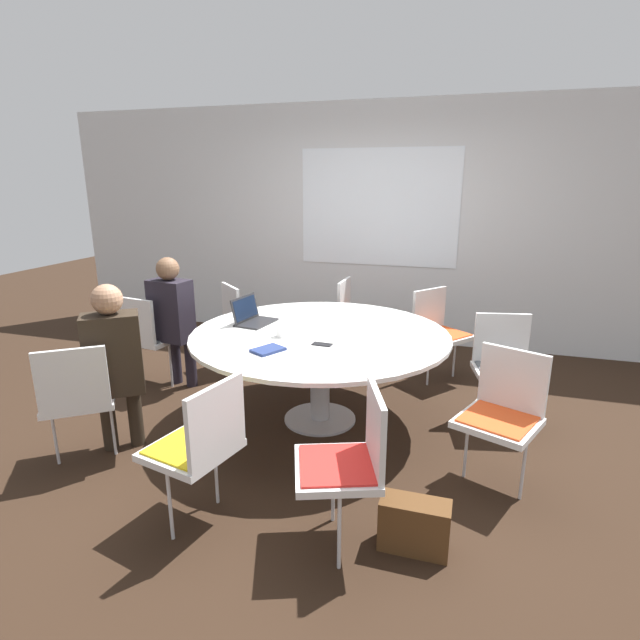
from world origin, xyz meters
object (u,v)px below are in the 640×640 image
(handbag, at_px, (414,525))
(chair_1, at_px, (77,393))
(chair_3, at_px, (350,455))
(person_1, at_px, (114,357))
(chair_2, at_px, (200,441))
(coffee_cup, at_px, (282,331))
(chair_8, at_px, (244,318))
(person_0, at_px, (173,313))
(chair_0, at_px, (148,333))
(chair_4, at_px, (503,408))
(laptop, at_px, (252,316))
(chair_6, at_px, (438,327))
(spiral_notebook, at_px, (268,350))
(cell_phone, at_px, (322,344))
(chair_5, at_px, (504,361))
(chair_7, at_px, (356,313))

(handbag, bearing_deg, chair_1, 176.03)
(chair_3, height_order, person_1, person_1)
(chair_2, relative_size, coffee_cup, 9.42)
(chair_8, relative_size, person_0, 0.71)
(chair_0, height_order, chair_4, same)
(chair_0, relative_size, coffee_cup, 9.42)
(laptop, xyz_separation_m, handbag, (1.51, -1.33, -0.65))
(chair_0, distance_m, chair_6, 2.69)
(person_1, xyz_separation_m, spiral_notebook, (0.97, 0.36, 0.03))
(laptop, distance_m, handbag, 2.11)
(laptop, xyz_separation_m, coffee_cup, (0.37, -0.27, -0.01))
(chair_3, height_order, chair_8, same)
(chair_4, relative_size, handbag, 2.40)
(person_1, bearing_deg, chair_0, 78.87)
(cell_phone, bearing_deg, person_0, 161.79)
(person_0, bearing_deg, chair_6, 30.71)
(chair_4, xyz_separation_m, spiral_notebook, (-1.54, -0.02, 0.22))
(cell_phone, bearing_deg, chair_4, -10.07)
(person_1, bearing_deg, spiral_notebook, -16.65)
(chair_6, relative_size, cell_phone, 6.02)
(chair_5, relative_size, chair_7, 1.00)
(chair_4, height_order, chair_6, same)
(person_0, xyz_separation_m, person_1, (0.27, -1.11, 0.00))
(person_1, bearing_deg, coffee_cup, -0.53)
(chair_0, relative_size, chair_2, 1.00)
(chair_7, bearing_deg, chair_0, -52.70)
(cell_phone, xyz_separation_m, handbag, (0.79, -0.96, -0.60))
(chair_6, distance_m, person_0, 2.45)
(chair_3, xyz_separation_m, spiral_notebook, (-0.77, 0.78, 0.22))
(chair_5, xyz_separation_m, handbag, (-0.47, -1.61, -0.38))
(chair_7, bearing_deg, laptop, -22.37)
(chair_3, bearing_deg, cell_phone, 3.59)
(chair_3, height_order, person_0, person_0)
(chair_4, relative_size, chair_6, 1.00)
(chair_7, height_order, laptop, laptop)
(chair_4, height_order, spiral_notebook, chair_4)
(chair_2, height_order, chair_3, same)
(chair_6, xyz_separation_m, cell_phone, (-0.71, -1.43, 0.22))
(laptop, bearing_deg, chair_3, -131.26)
(chair_6, relative_size, person_0, 0.71)
(cell_phone, bearing_deg, person_1, -154.91)
(person_0, height_order, coffee_cup, person_0)
(chair_6, bearing_deg, laptop, -15.42)
(chair_2, distance_m, laptop, 1.55)
(chair_1, relative_size, chair_8, 1.00)
(chair_1, xyz_separation_m, chair_3, (1.88, -0.21, 0.00))
(chair_5, xyz_separation_m, person_1, (-2.54, -1.24, 0.19))
(chair_2, bearing_deg, chair_0, 55.38)
(chair_7, relative_size, person_0, 0.71)
(spiral_notebook, relative_size, handbag, 0.71)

